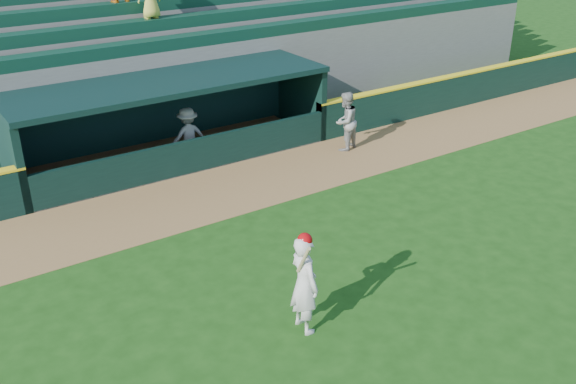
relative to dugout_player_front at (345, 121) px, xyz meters
name	(u,v)px	position (x,y,z in m)	size (l,w,h in m)	color
ground	(330,274)	(-4.73, -5.48, -0.92)	(120.00, 120.00, 0.00)	#194310
warning_track	(220,192)	(-4.73, -0.58, -0.92)	(40.00, 3.00, 0.01)	olive
field_wall_right	(482,85)	(7.52, 1.07, -0.32)	(15.50, 0.30, 1.20)	black
wall_stripe_right	(484,69)	(7.52, 1.07, 0.31)	(15.50, 0.32, 0.06)	yellow
dugout_player_front	(345,121)	(0.00, 0.00, 0.00)	(0.89, 0.70, 1.84)	#9A9A95
dugout_player_inside	(188,136)	(-4.51, 1.71, -0.07)	(1.10, 0.63, 1.70)	#9B9A96
dugout	(168,113)	(-4.73, 2.52, 0.44)	(9.40, 2.80, 2.46)	slate
stands	(111,49)	(-4.72, 7.09, 1.48)	(34.50, 6.25, 7.53)	slate
batter_at_plate	(304,282)	(-6.26, -6.68, 0.08)	(0.51, 0.84, 2.03)	silver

